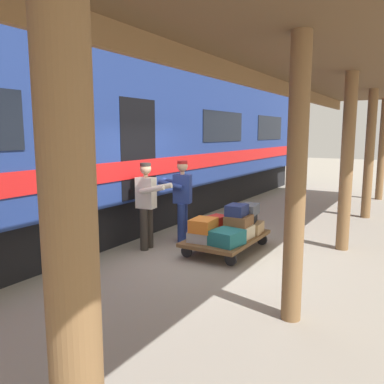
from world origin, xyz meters
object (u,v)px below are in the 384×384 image
Objects in this scene: suitcase_orange_carryall at (203,225)px; train_car at (86,143)px; porter_by_door at (147,203)px; suitcase_brown_leather at (239,220)px; luggage_cart at (226,238)px; suitcase_navy_fabric at (237,210)px; suitcase_gray_aluminum at (202,236)px; suitcase_tan_vintage at (249,227)px; suitcase_burgundy_valise at (226,224)px; porter_in_overalls at (182,198)px; suitcase_yellow_case at (215,230)px; suitcase_cream_canvas at (238,232)px; suitcase_teal_softside at (227,237)px; suitcase_black_hardshell at (248,218)px; suitcase_slate_roller at (249,209)px; suitcase_red_plastic at (215,221)px.

train_car is at bearing -2.32° from suitcase_orange_carryall.
suitcase_brown_leather is at bearing -155.95° from porter_by_door.
suitcase_navy_fabric is (-0.20, -0.02, 0.58)m from luggage_cart.
suitcase_tan_vintage is at bearing -116.27° from suitcase_gray_aluminum.
suitcase_brown_leather reaches higher than suitcase_burgundy_valise.
porter_in_overalls is at bearing -6.99° from luggage_cart.
suitcase_orange_carryall reaches higher than luggage_cart.
suitcase_tan_vintage is at bearing -134.63° from suitcase_yellow_case.
suitcase_gray_aluminum is at bearing 63.73° from luggage_cart.
train_car is 40.83× the size of suitcase_cream_canvas.
suitcase_orange_carryall is (0.47, 0.02, 0.17)m from suitcase_teal_softside.
suitcase_orange_carryall is at bearing 143.35° from porter_in_overalls.
suitcase_burgundy_valise is at bearing -45.37° from suitcase_cream_canvas.
porter_by_door reaches higher than suitcase_tan_vintage.
suitcase_tan_vintage is 1.18× the size of suitcase_navy_fabric.
suitcase_black_hardshell is 0.84× the size of suitcase_brown_leather.
suitcase_slate_roller is at bearing -90.92° from suitcase_brown_leather.
suitcase_gray_aluminum is at bearing 63.73° from suitcase_tan_vintage.
suitcase_burgundy_valise is 0.89× the size of suitcase_brown_leather.
suitcase_teal_softside is 0.51m from suitcase_cream_canvas.
porter_by_door is (1.64, 1.20, 0.53)m from suitcase_tan_vintage.
suitcase_black_hardshell is 0.25× the size of porter_by_door.
suitcase_red_plastic is (0.01, -0.50, 0.17)m from suitcase_gray_aluminum.
suitcase_brown_leather is 1.81m from porter_by_door.
suitcase_orange_carryall reaches higher than suitcase_black_hardshell.
suitcase_gray_aluminum is 0.53m from suitcase_red_plastic.
suitcase_teal_softside reaches higher than suitcase_tan_vintage.
porter_in_overalls is (0.87, 0.37, 0.52)m from suitcase_burgundy_valise.
suitcase_orange_carryall reaches higher than suitcase_teal_softside.
suitcase_orange_carryall is 0.73m from suitcase_navy_fabric.
suitcase_red_plastic is (0.04, -0.53, -0.04)m from suitcase_orange_carryall.
train_car reaches higher than suitcase_orange_carryall.
luggage_cart is 0.41m from suitcase_red_plastic.
suitcase_brown_leather is (-3.52, -0.45, -1.44)m from train_car.
suitcase_teal_softside is 0.50m from suitcase_orange_carryall.
suitcase_brown_leather is (-0.49, -0.55, 0.24)m from suitcase_gray_aluminum.
suitcase_burgundy_valise is 0.71m from suitcase_brown_leather.
porter_by_door is (1.39, 0.69, 0.68)m from luggage_cart.
suitcase_navy_fabric is at bearing 175.13° from porter_in_overalls.
suitcase_red_plastic is (-3.03, -0.40, -1.50)m from train_car.
suitcase_brown_leather reaches higher than suitcase_yellow_case.
suitcase_teal_softside reaches higher than suitcase_gray_aluminum.
suitcase_burgundy_valise reaches higher than suitcase_tan_vintage.
suitcase_tan_vintage is at bearing -165.44° from train_car.
porter_by_door is (1.63, 1.19, 0.16)m from suitcase_slate_roller.
suitcase_teal_softside is 0.50m from suitcase_gray_aluminum.
suitcase_red_plastic is at bearing -172.42° from train_car.
suitcase_gray_aluminum is 1.15× the size of suitcase_burgundy_valise.
suitcase_navy_fabric is at bearing 85.46° from suitcase_black_hardshell.
luggage_cart is 3.37× the size of suitcase_yellow_case.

